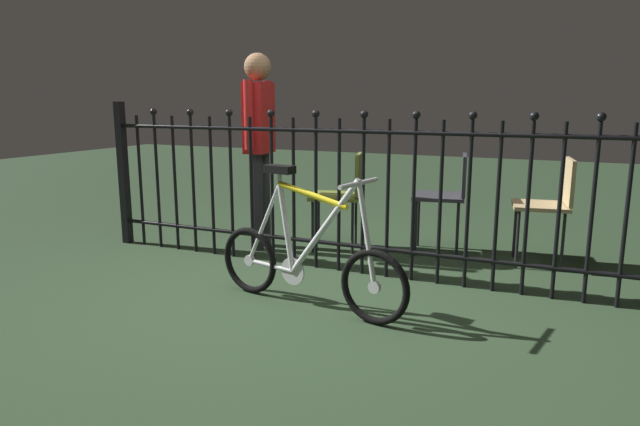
{
  "coord_description": "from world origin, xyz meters",
  "views": [
    {
      "loc": [
        1.58,
        -3.16,
        1.3
      ],
      "look_at": [
        0.05,
        0.21,
        0.55
      ],
      "focal_mm": 31.62,
      "sensor_mm": 36.0,
      "label": 1
    }
  ],
  "objects_px": {
    "bicycle": "(307,260)",
    "person_visitor": "(259,134)",
    "chair_olive": "(344,190)",
    "chair_charcoal": "(448,191)",
    "chair_tan": "(551,199)"
  },
  "relations": [
    {
      "from": "chair_charcoal",
      "to": "person_visitor",
      "type": "height_order",
      "value": "person_visitor"
    },
    {
      "from": "chair_olive",
      "to": "person_visitor",
      "type": "relative_size",
      "value": 0.5
    },
    {
      "from": "person_visitor",
      "to": "chair_charcoal",
      "type": "bearing_deg",
      "value": 18.18
    },
    {
      "from": "bicycle",
      "to": "chair_olive",
      "type": "relative_size",
      "value": 1.68
    },
    {
      "from": "bicycle",
      "to": "chair_charcoal",
      "type": "bearing_deg",
      "value": 72.53
    },
    {
      "from": "chair_tan",
      "to": "person_visitor",
      "type": "relative_size",
      "value": 0.51
    },
    {
      "from": "chair_tan",
      "to": "bicycle",
      "type": "bearing_deg",
      "value": -129.36
    },
    {
      "from": "person_visitor",
      "to": "chair_tan",
      "type": "bearing_deg",
      "value": 11.3
    },
    {
      "from": "chair_charcoal",
      "to": "chair_olive",
      "type": "bearing_deg",
      "value": -164.56
    },
    {
      "from": "chair_olive",
      "to": "person_visitor",
      "type": "distance_m",
      "value": 0.88
    },
    {
      "from": "bicycle",
      "to": "person_visitor",
      "type": "xyz_separation_m",
      "value": [
        -1.01,
        1.16,
        0.7
      ]
    },
    {
      "from": "chair_olive",
      "to": "chair_charcoal",
      "type": "relative_size",
      "value": 0.99
    },
    {
      "from": "bicycle",
      "to": "chair_tan",
      "type": "height_order",
      "value": "bicycle"
    },
    {
      "from": "bicycle",
      "to": "chair_tan",
      "type": "distance_m",
      "value": 2.13
    },
    {
      "from": "chair_olive",
      "to": "chair_tan",
      "type": "bearing_deg",
      "value": 6.86
    }
  ]
}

